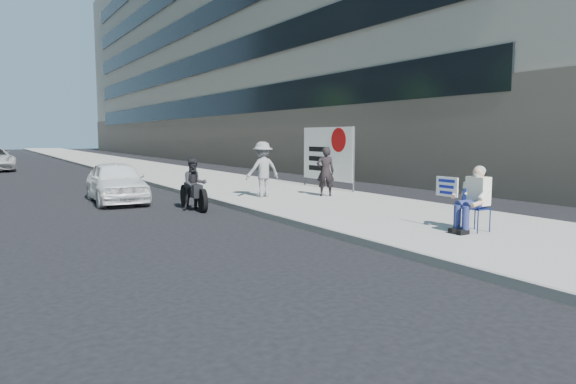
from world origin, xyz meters
TOP-DOWN VIEW (x-y plane):
  - ground at (0.00, 0.00)m, footprint 160.00×160.00m
  - near_sidewalk at (4.00, 20.00)m, footprint 5.00×120.00m
  - near_building at (17.00, 32.00)m, footprint 14.00×70.00m
  - seated_protester at (3.67, -1.45)m, footprint 0.83×1.12m
  - jogger at (2.92, 5.83)m, footprint 1.12×0.65m
  - pedestrian_woman at (4.73, 5.01)m, footprint 0.67×0.60m
  - protest_banner at (6.18, 6.95)m, footprint 0.08×3.06m
  - white_sedan_near at (-1.00, 8.03)m, footprint 1.72×3.81m
  - motorcycle at (0.46, 5.25)m, footprint 0.75×2.05m

SIDE VIEW (x-z plane):
  - ground at x=0.00m, z-range 0.00..0.00m
  - near_sidewalk at x=4.00m, z-range 0.00..0.15m
  - white_sedan_near at x=-1.00m, z-range 0.00..1.27m
  - motorcycle at x=0.46m, z-range -0.08..1.35m
  - seated_protester at x=3.67m, z-range 0.22..1.53m
  - pedestrian_woman at x=4.73m, z-range 0.15..1.70m
  - jogger at x=2.92m, z-range 0.15..1.86m
  - protest_banner at x=6.18m, z-range 0.30..2.50m
  - near_building at x=17.00m, z-range 0.00..20.00m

